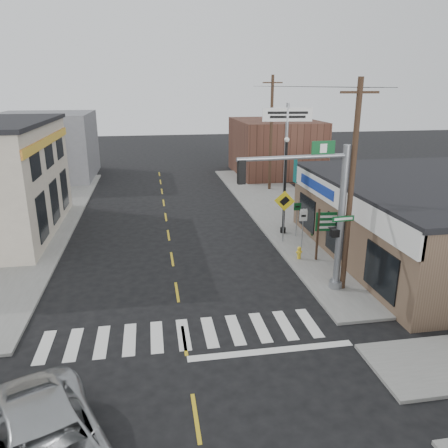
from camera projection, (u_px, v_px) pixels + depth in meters
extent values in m
plane|color=black|center=(184.00, 340.00, 16.13)|extent=(140.00, 140.00, 0.00)
cube|color=slate|center=(300.00, 222.00, 29.76)|extent=(6.00, 38.00, 0.13)
cube|color=slate|center=(21.00, 237.00, 26.88)|extent=(6.00, 38.00, 0.13)
cube|color=gold|center=(172.00, 259.00, 23.64)|extent=(0.12, 56.00, 0.01)
cube|color=silver|center=(183.00, 334.00, 16.51)|extent=(11.00, 2.20, 0.01)
cube|color=brown|center=(443.00, 221.00, 23.49)|extent=(12.00, 14.00, 4.00)
cube|color=#513025|center=(275.00, 147.00, 45.38)|extent=(8.00, 10.00, 5.60)
cube|color=slate|center=(47.00, 146.00, 43.44)|extent=(9.00, 10.00, 6.40)
cylinder|color=gray|center=(341.00, 220.00, 19.08)|extent=(0.30, 0.30, 6.52)
cylinder|color=gray|center=(292.00, 157.00, 17.83)|extent=(4.78, 0.17, 0.17)
cube|color=black|center=(239.00, 170.00, 17.63)|extent=(0.30, 0.24, 0.98)
cube|color=#0D4920|center=(343.00, 219.00, 18.84)|extent=(1.03, 0.04, 0.24)
cube|color=#0D4920|center=(322.00, 148.00, 17.94)|extent=(1.03, 0.05, 0.60)
cube|color=black|center=(335.00, 233.00, 19.17)|extent=(0.35, 0.28, 0.35)
cube|color=#412C1E|center=(318.00, 235.00, 22.82)|extent=(0.10, 0.10, 2.81)
cube|color=#412C1E|center=(341.00, 233.00, 23.03)|extent=(0.10, 0.10, 2.81)
cube|color=#0F4D18|center=(331.00, 222.00, 22.66)|extent=(1.60, 0.05, 1.00)
cylinder|color=yellow|center=(299.00, 254.00, 23.28)|extent=(0.20, 0.20, 0.55)
sphere|color=yellow|center=(299.00, 248.00, 23.19)|extent=(0.22, 0.22, 0.22)
cylinder|color=gray|center=(284.00, 219.00, 25.55)|extent=(0.07, 0.07, 2.82)
cube|color=gold|center=(285.00, 201.00, 25.20)|extent=(1.20, 0.03, 1.20)
cylinder|color=black|center=(285.00, 188.00, 26.62)|extent=(0.15, 0.15, 5.73)
sphere|color=silver|center=(287.00, 140.00, 25.73)|extent=(0.31, 0.31, 0.31)
cube|color=#105C59|center=(295.00, 170.00, 26.38)|extent=(0.02, 0.61, 1.54)
cylinder|color=gray|center=(286.00, 157.00, 32.21)|extent=(0.23, 0.23, 7.66)
cube|color=white|center=(287.00, 115.00, 31.29)|extent=(3.61, 0.18, 0.96)
cylinder|color=black|center=(364.00, 228.00, 23.87)|extent=(0.18, 0.18, 2.81)
ellipsoid|color=#153411|center=(388.00, 274.00, 20.30)|extent=(1.34, 1.34, 1.01)
ellipsoid|color=black|center=(319.00, 232.00, 26.37)|extent=(1.07, 1.07, 0.81)
cylinder|color=#4F3726|center=(351.00, 190.00, 18.64)|extent=(0.24, 0.24, 9.20)
cube|color=#4F3726|center=(360.00, 92.00, 17.42)|extent=(1.60, 0.10, 0.10)
cylinder|color=#3E2A1B|center=(271.00, 134.00, 37.56)|extent=(0.25, 0.25, 9.69)
cube|color=#3E2A1B|center=(273.00, 83.00, 36.28)|extent=(1.69, 0.11, 0.11)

